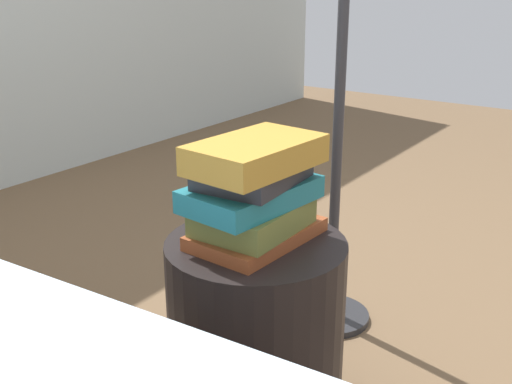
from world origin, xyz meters
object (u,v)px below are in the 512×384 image
Objects in this scene: book_olive at (253,216)px; book_charcoal at (254,174)px; book_rust at (257,234)px; side_table at (256,329)px; book_teal at (251,194)px; book_ochre at (256,154)px.

book_charcoal reaches higher than book_olive.
book_olive reaches higher than book_rust.
book_charcoal is at bearing -24.29° from book_olive.
side_table is 1.51× the size of book_teal.
book_rust is at bearing -2.38° from book_teal.
side_table is 0.38m from book_charcoal.
side_table is at bearing -48.95° from book_teal.
book_ochre is (-0.02, -0.01, 0.19)m from book_rust.
book_rust is 0.05m from book_olive.
side_table is 1.86× the size of book_olive.
book_teal is at bearing 174.77° from book_rust.
book_olive is (-0.01, 0.00, 0.05)m from book_rust.
book_ochre reaches higher than book_olive.
book_charcoal is (0.01, -0.00, 0.04)m from book_teal.
book_charcoal is at bearing 173.56° from book_rust.
side_table is at bearing 37.98° from book_ochre.
book_ochre is at bearing -102.97° from book_teal.
book_ochre is at bearing -146.61° from side_table.
book_ochre is at bearing -146.72° from book_rust.
book_charcoal is 0.05m from book_ochre.
book_rust is 1.00× the size of book_teal.
side_table is at bearing -103.71° from book_charcoal.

